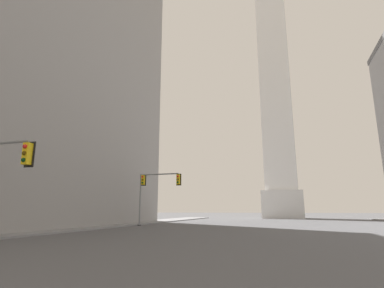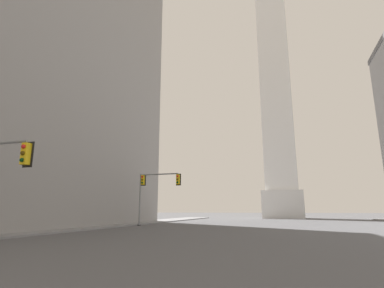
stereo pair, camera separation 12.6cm
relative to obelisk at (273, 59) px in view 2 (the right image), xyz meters
The scene contains 3 objects.
sidewalk_left 59.19m from the obelisk, 113.07° to the right, with size 5.00×79.88×0.15m, color slate.
obelisk is the anchor object (origin of this frame).
traffic_light_mid_left 50.76m from the obelisk, 110.53° to the right, with size 5.13×0.50×5.86m.
Camera 2 is at (0.80, -1.66, 1.72)m, focal length 28.00 mm.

